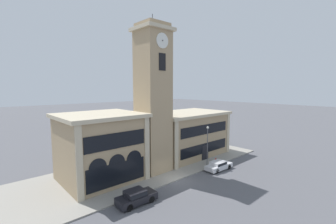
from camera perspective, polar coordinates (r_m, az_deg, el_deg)
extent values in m
plane|color=#56565B|center=(29.84, 2.29, -17.13)|extent=(300.00, 300.00, 0.00)
cube|color=gray|center=(34.46, -5.58, -13.75)|extent=(40.03, 13.10, 0.15)
cube|color=tan|center=(31.08, -3.82, 2.17)|extent=(3.89, 3.89, 19.28)
cube|color=beige|center=(31.94, -3.96, 20.11)|extent=(4.59, 4.59, 0.45)
cube|color=tan|center=(32.07, -3.96, 21.02)|extent=(3.58, 3.58, 0.60)
cylinder|color=#4C4C51|center=(32.32, -3.98, 22.57)|extent=(0.10, 0.10, 1.20)
cylinder|color=silver|center=(30.07, -1.46, 17.69)|extent=(1.95, 0.10, 1.95)
cylinder|color=black|center=(30.01, -1.37, 17.71)|extent=(0.16, 0.04, 0.16)
cylinder|color=silver|center=(32.83, -1.07, 16.71)|extent=(0.10, 1.95, 1.95)
cylinder|color=black|center=(32.88, -0.98, 16.69)|extent=(0.04, 0.16, 0.16)
cube|color=black|center=(29.65, -1.46, 12.61)|extent=(1.09, 0.10, 2.20)
cube|color=tan|center=(30.25, -16.77, -8.91)|extent=(9.23, 8.27, 8.13)
cube|color=beige|center=(29.45, -17.03, -0.82)|extent=(9.93, 8.97, 0.45)
cube|color=beige|center=(24.96, -21.58, -12.32)|extent=(0.70, 0.16, 8.13)
cube|color=beige|center=(28.88, -5.33, -9.39)|extent=(0.70, 0.16, 8.13)
cube|color=black|center=(26.21, -12.93, -7.10)|extent=(7.57, 0.10, 1.79)
cube|color=black|center=(27.36, -12.73, -15.09)|extent=(7.38, 0.10, 2.60)
cylinder|color=black|center=(25.93, -17.35, -13.37)|extent=(2.03, 0.06, 2.03)
cylinder|color=black|center=(26.91, -12.79, -12.51)|extent=(2.03, 0.06, 2.03)
cylinder|color=black|center=(28.04, -8.59, -11.65)|extent=(2.03, 0.06, 2.03)
cube|color=tan|center=(39.68, 4.69, -5.82)|extent=(13.77, 8.27, 7.14)
cube|color=beige|center=(39.07, 4.74, -0.37)|extent=(14.47, 8.97, 0.45)
cube|color=beige|center=(32.28, 2.16, -8.61)|extent=(0.70, 0.16, 7.14)
cube|color=beige|center=(42.23, 15.01, -5.28)|extent=(0.70, 0.16, 7.14)
cube|color=black|center=(36.70, 9.49, -4.37)|extent=(11.29, 0.10, 1.57)
cube|color=black|center=(37.59, 9.39, -10.16)|extent=(1.50, 0.12, 2.57)
cube|color=black|center=(37.39, 9.40, -9.02)|extent=(11.29, 0.10, 1.60)
cube|color=black|center=(24.77, -7.98, -20.87)|extent=(4.21, 2.00, 0.73)
cube|color=black|center=(24.42, -8.35, -19.66)|extent=(2.06, 1.72, 0.52)
cube|color=black|center=(24.42, -8.35, -19.66)|extent=(1.98, 1.75, 0.39)
cylinder|color=black|center=(26.08, -6.39, -19.90)|extent=(0.72, 0.25, 0.71)
cylinder|color=black|center=(24.90, -4.24, -21.22)|extent=(0.72, 0.25, 0.71)
cylinder|color=black|center=(24.93, -11.69, -21.29)|extent=(0.72, 0.25, 0.71)
cylinder|color=black|center=(23.69, -9.74, -22.81)|extent=(0.72, 0.25, 0.71)
cube|color=silver|center=(34.18, 12.76, -13.30)|extent=(4.44, 1.98, 0.61)
cube|color=silver|center=(33.87, 12.60, -12.53)|extent=(2.17, 1.70, 0.45)
cube|color=black|center=(33.87, 12.60, -12.53)|extent=(2.08, 1.73, 0.34)
cylinder|color=black|center=(35.69, 13.11, -12.72)|extent=(0.70, 0.25, 0.69)
cylinder|color=black|center=(34.83, 15.20, -13.26)|extent=(0.70, 0.25, 0.69)
cylinder|color=black|center=(33.69, 10.22, -13.81)|extent=(0.70, 0.25, 0.69)
cylinder|color=black|center=(32.77, 12.37, -14.44)|extent=(0.70, 0.25, 0.69)
cylinder|color=#4C4C51|center=(34.30, 9.96, -8.86)|extent=(0.12, 0.12, 5.63)
sphere|color=silver|center=(33.65, 10.05, -3.93)|extent=(0.36, 0.36, 0.36)
cylinder|color=red|center=(36.17, 12.02, -12.18)|extent=(0.22, 0.22, 0.70)
sphere|color=red|center=(36.04, 12.03, -11.53)|extent=(0.19, 0.19, 0.19)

